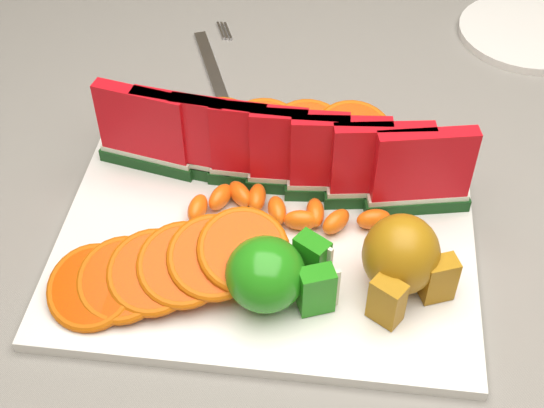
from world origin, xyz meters
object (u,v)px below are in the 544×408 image
Objects in this scene: apple_cluster at (274,274)px; side_plate at (528,33)px; platter at (266,240)px; pear_cluster at (402,259)px; fork at (214,66)px.

apple_cluster reaches higher than side_plate.
platter is at bearing 102.36° from apple_cluster.
side_plate is at bearing 69.42° from pear_cluster.
pear_cluster is at bearing -110.58° from side_plate.
platter is 0.50m from side_plate.
apple_cluster is at bearing -77.64° from platter.
pear_cluster is at bearing 13.30° from apple_cluster.
fork is at bearing 108.29° from apple_cluster.
platter is 0.08m from apple_cluster.
pear_cluster reaches higher than side_plate.
side_plate is (0.30, 0.40, -0.00)m from platter.
platter is 0.14m from pear_cluster.
platter is 1.87× the size of side_plate.
pear_cluster is (0.11, 0.03, 0.01)m from apple_cluster.
pear_cluster is 0.41m from fork.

